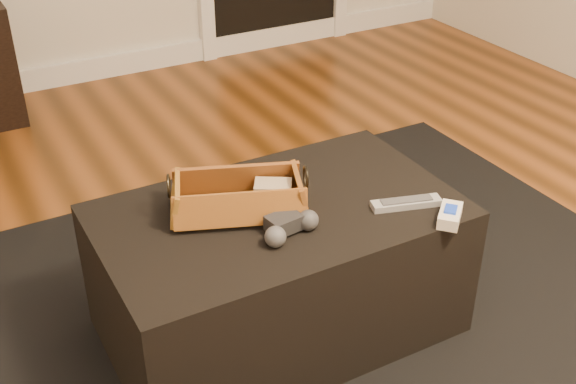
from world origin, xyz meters
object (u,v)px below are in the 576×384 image
game_controller (289,226)px  silver_remote (406,203)px  ottoman (279,270)px  wicker_basket (239,198)px  cream_gadget (450,215)px  tv_remote (232,208)px

game_controller → silver_remote: size_ratio=0.89×
ottoman → wicker_basket: bearing=158.9°
ottoman → wicker_basket: 0.28m
ottoman → cream_gadget: 0.52m
game_controller → cream_gadget: game_controller is taller
wicker_basket → game_controller: wicker_basket is taller
ottoman → cream_gadget: size_ratio=8.51×
tv_remote → game_controller: 0.18m
tv_remote → silver_remote: (0.44, -0.19, -0.01)m
ottoman → tv_remote: size_ratio=5.12×
game_controller → cream_gadget: size_ratio=1.53×
silver_remote → cream_gadget: (0.06, -0.12, 0.01)m
ottoman → silver_remote: bearing=-26.4°
game_controller → wicker_basket: bearing=111.5°
ottoman → game_controller: 0.27m
tv_remote → wicker_basket: (0.02, 0.01, 0.02)m
game_controller → tv_remote: bearing=118.9°
wicker_basket → ottoman: bearing=-21.1°
tv_remote → game_controller: (0.09, -0.16, 0.00)m
wicker_basket → cream_gadget: 0.57m
ottoman → wicker_basket: (-0.10, 0.04, 0.25)m
wicker_basket → silver_remote: wicker_basket is taller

